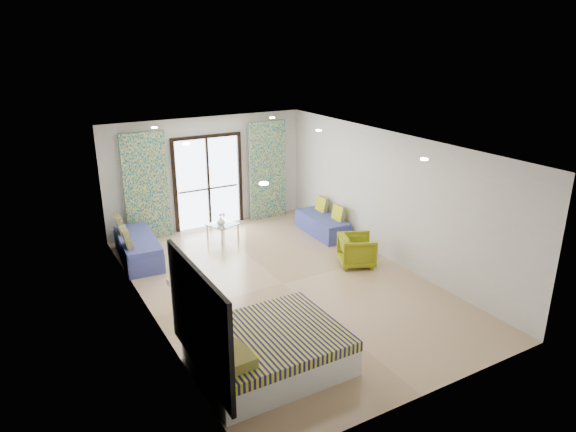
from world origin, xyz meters
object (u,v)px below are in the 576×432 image
daybed_left (137,247)px  coffee_table (222,226)px  bed (268,350)px  armchair (357,249)px  daybed_right (323,224)px

daybed_left → coffee_table: (2.02, 0.19, 0.05)m
daybed_left → coffee_table: bearing=9.5°
daybed_left → coffee_table: 2.03m
bed → coffee_table: (1.38, 4.88, 0.04)m
bed → coffee_table: bearing=74.2°
daybed_left → armchair: daybed_left is taller
bed → daybed_left: 4.73m
daybed_right → coffee_table: 2.37m
daybed_right → coffee_table: daybed_right is taller
coffee_table → daybed_left: bearing=-174.6°
bed → daybed_left: size_ratio=1.07×
daybed_right → armchair: bearing=-99.6°
bed → armchair: bearing=34.2°
armchair → bed: bearing=148.1°
daybed_left → daybed_right: (4.23, -0.66, -0.04)m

